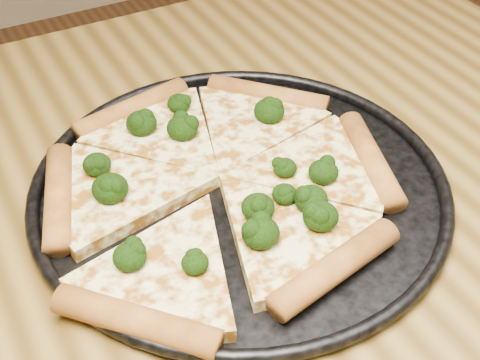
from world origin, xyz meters
name	(u,v)px	position (x,y,z in m)	size (l,w,h in m)	color
dining_table	(171,314)	(0.00, 0.00, 0.66)	(1.20, 0.90, 0.75)	brown
pizza_pan	(240,186)	(0.10, 0.04, 0.76)	(0.42, 0.42, 0.02)	black
pizza	(218,181)	(0.08, 0.05, 0.77)	(0.38, 0.37, 0.03)	#FFF19C
broccoli_florets	(220,175)	(0.08, 0.04, 0.78)	(0.24, 0.26, 0.03)	black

